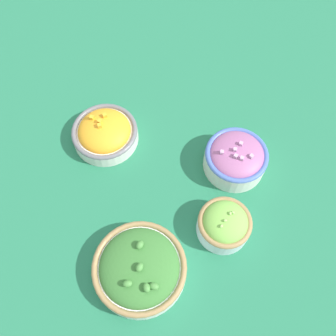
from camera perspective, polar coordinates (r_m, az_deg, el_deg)
name	(u,v)px	position (r m, az deg, el deg)	size (l,w,h in m)	color
ground_plane	(168,174)	(0.86, 0.00, -0.90)	(3.00, 3.00, 0.00)	#23704C
bowl_squash	(105,133)	(0.90, -9.60, 5.33)	(0.15, 0.15, 0.07)	silver
bowl_lettuce	(224,224)	(0.79, 8.58, -8.44)	(0.11, 0.11, 0.08)	silver
bowl_red_onion	(236,158)	(0.85, 10.29, 1.55)	(0.14, 0.14, 0.08)	silver
bowl_broccoli	(140,268)	(0.76, -4.36, -14.95)	(0.19, 0.19, 0.08)	white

